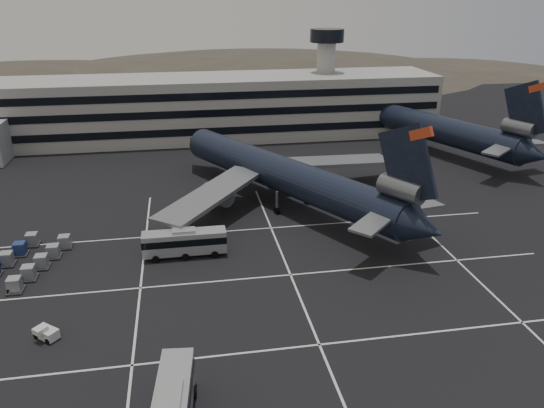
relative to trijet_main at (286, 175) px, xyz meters
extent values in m
plane|color=black|center=(-15.83, -25.98, -5.25)|extent=(260.00, 260.00, 0.00)
cube|color=silver|center=(-15.83, -35.98, -5.24)|extent=(90.00, 0.25, 0.01)
cube|color=silver|center=(-15.83, -21.98, -5.24)|extent=(90.00, 0.25, 0.01)
cube|color=silver|center=(-15.83, -7.98, -5.24)|extent=(90.00, 0.25, 0.01)
cube|color=silver|center=(-21.83, -19.98, -5.24)|extent=(0.25, 55.00, 0.01)
cube|color=silver|center=(-3.83, -19.98, -5.24)|extent=(0.25, 55.00, 0.01)
cube|color=silver|center=(18.17, -19.98, -5.24)|extent=(0.25, 55.00, 0.01)
cube|color=gray|center=(-15.83, 46.02, 1.75)|extent=(120.00, 18.00, 14.00)
cube|color=black|center=(-15.83, 36.97, -1.75)|extent=(118.00, 0.20, 1.60)
cube|color=black|center=(-15.83, 36.97, 2.25)|extent=(118.00, 0.20, 1.60)
cube|color=black|center=(-15.83, 36.97, 5.95)|extent=(118.00, 0.20, 1.60)
cylinder|color=gray|center=(19.17, 48.02, 5.75)|extent=(4.40, 4.40, 22.00)
cylinder|color=black|center=(19.17, 48.02, 17.25)|extent=(8.00, 8.00, 3.00)
ellipsoid|color=#38332B|center=(-75.83, 144.02, -15.75)|extent=(196.00, 140.00, 32.00)
ellipsoid|color=#38332B|center=(14.17, 144.02, -18.75)|extent=(252.00, 180.00, 44.00)
ellipsoid|color=#38332B|center=(94.17, 144.02, -14.25)|extent=(168.00, 120.00, 24.00)
cylinder|color=black|center=(-0.25, 0.44, -0.05)|extent=(28.64, 44.47, 5.60)
cone|color=black|center=(-13.23, 23.20, -0.05)|extent=(7.09, 6.68, 5.60)
cone|color=black|center=(12.88, -22.58, -0.05)|extent=(6.85, 6.84, 5.04)
cube|color=black|center=(11.14, -19.54, 7.35)|extent=(5.13, 8.48, 10.97)
cube|color=red|center=(11.89, -20.85, 11.55)|extent=(2.08, 3.08, 2.24)
cylinder|color=#595B60|center=(10.90, -19.11, 4.05)|extent=(5.32, 6.55, 2.70)
cube|color=slate|center=(7.00, -20.76, 0.55)|extent=(7.73, 7.38, 0.87)
cube|color=slate|center=(14.30, -16.59, 0.55)|extent=(8.12, 5.33, 0.87)
cube|color=slate|center=(-12.10, -4.02, -0.85)|extent=(17.95, 20.67, 1.75)
cylinder|color=#595B60|center=(-10.98, 0.07, -2.55)|extent=(5.07, 6.12, 2.70)
cube|color=slate|center=(9.62, 8.37, -0.85)|extent=(22.54, 8.40, 1.75)
cylinder|color=#595B60|center=(5.53, 9.49, -2.55)|extent=(5.07, 6.12, 2.70)
cylinder|color=slate|center=(-7.86, 13.78, -3.05)|extent=(0.44, 0.44, 3.00)
cylinder|color=black|center=(-7.86, 13.78, -4.70)|extent=(0.98, 1.20, 1.10)
cylinder|color=slate|center=(-2.04, -2.89, -3.05)|extent=(0.44, 0.44, 3.00)
cylinder|color=black|center=(-2.04, -2.89, -4.70)|extent=(0.98, 1.20, 1.10)
cylinder|color=slate|center=(3.52, 0.28, -3.05)|extent=(0.44, 0.44, 3.00)
cylinder|color=black|center=(3.52, 0.28, -4.70)|extent=(0.98, 1.20, 1.10)
cylinder|color=black|center=(35.99, 27.95, -0.05)|extent=(23.17, 46.60, 5.60)
cone|color=black|center=(26.17, 52.24, -0.05)|extent=(6.88, 6.27, 5.60)
cone|color=black|center=(45.91, 3.38, -0.05)|extent=(6.55, 6.52, 5.04)
cube|color=black|center=(44.60, 6.62, 7.35)|extent=(4.01, 8.97, 10.97)
cube|color=red|center=(45.16, 5.23, 11.55)|extent=(1.72, 3.20, 2.24)
cylinder|color=#595B60|center=(44.41, 7.09, 4.05)|extent=(4.75, 6.57, 2.70)
cube|color=slate|center=(40.33, 5.98, 0.55)|extent=(8.01, 6.85, 0.87)
cube|color=slate|center=(48.12, 9.12, 0.55)|extent=(7.95, 4.45, 0.87)
cylinder|color=slate|center=(35.99, 27.95, -3.05)|extent=(0.44, 0.44, 3.00)
cylinder|color=black|center=(35.99, 27.95, -4.70)|extent=(0.88, 1.21, 1.10)
cube|color=#9FA2A8|center=(-18.01, -45.08, -1.26)|extent=(2.04, 3.38, 0.37)
cylinder|color=black|center=(-18.91, -40.84, -4.74)|extent=(0.45, 1.06, 1.03)
cylinder|color=black|center=(-16.24, -41.13, -4.74)|extent=(0.45, 1.06, 1.03)
cube|color=#9FA2A8|center=(-16.43, -14.69, -3.24)|extent=(10.79, 2.46, 2.94)
cube|color=black|center=(-16.43, -14.69, -2.89)|extent=(10.85, 2.52, 0.93)
cube|color=#9FA2A8|center=(-16.43, -14.69, -1.59)|extent=(2.94, 1.57, 0.34)
cylinder|color=black|center=(-12.66, -15.92, -4.78)|extent=(0.94, 0.31, 0.94)
cylinder|color=black|center=(-12.66, -13.47, -4.78)|extent=(0.94, 0.31, 0.94)
cylinder|color=black|center=(-16.43, -15.92, -4.78)|extent=(0.94, 0.31, 0.94)
cylinder|color=black|center=(-16.43, -13.47, -4.78)|extent=(0.94, 0.31, 0.94)
cylinder|color=black|center=(-20.21, -15.92, -4.78)|extent=(0.94, 0.31, 0.94)
cylinder|color=black|center=(-20.21, -13.47, -4.78)|extent=(0.94, 0.31, 0.94)
cube|color=silver|center=(-30.50, -30.25, -4.64)|extent=(2.72, 2.59, 1.00)
cube|color=silver|center=(-30.08, -30.60, -3.97)|extent=(1.55, 1.58, 0.55)
cylinder|color=black|center=(-30.22, -31.28, -4.94)|extent=(0.63, 0.59, 0.62)
cylinder|color=black|center=(-29.43, -30.35, -4.94)|extent=(0.63, 0.59, 0.62)
cylinder|color=black|center=(-31.57, -30.14, -4.94)|extent=(0.63, 0.59, 0.62)
cylinder|color=black|center=(-30.79, -29.21, -4.94)|extent=(0.63, 0.59, 0.62)
cube|color=#2D2D30|center=(-36.05, -20.25, -5.10)|extent=(2.37, 2.55, 0.17)
cylinder|color=black|center=(-36.05, -20.25, -5.15)|extent=(0.09, 0.19, 0.19)
cube|color=#979A9F|center=(-36.05, -20.25, -4.25)|extent=(1.86, 1.86, 1.52)
cube|color=#2D2D30|center=(-35.15, -17.55, -5.10)|extent=(2.37, 2.55, 0.17)
cylinder|color=black|center=(-35.15, -17.55, -5.15)|extent=(0.09, 0.19, 0.19)
cube|color=#979A9F|center=(-35.15, -17.55, -4.25)|extent=(1.86, 1.86, 1.52)
cube|color=#2D2D30|center=(-38.75, -13.35, -5.10)|extent=(2.37, 2.55, 0.17)
cylinder|color=black|center=(-38.75, -13.35, -5.15)|extent=(0.09, 0.19, 0.19)
cube|color=#979A9F|center=(-38.75, -13.35, -4.25)|extent=(1.86, 1.86, 1.52)
cube|color=#2D2D30|center=(-34.25, -14.85, -5.10)|extent=(2.37, 2.55, 0.17)
cylinder|color=black|center=(-34.25, -14.85, -5.15)|extent=(0.09, 0.19, 0.19)
cube|color=#979A9F|center=(-34.25, -14.85, -4.25)|extent=(1.86, 1.86, 1.52)
cube|color=#2D2D30|center=(-37.85, -10.65, -5.10)|extent=(2.37, 2.55, 0.17)
cylinder|color=black|center=(-37.85, -10.65, -5.15)|extent=(0.09, 0.19, 0.19)
cube|color=navy|center=(-37.85, -10.65, -4.25)|extent=(1.86, 1.86, 1.52)
cube|color=#2D2D30|center=(-33.35, -12.15, -5.10)|extent=(2.37, 2.55, 0.17)
cylinder|color=black|center=(-33.35, -12.15, -5.15)|extent=(0.09, 0.19, 0.19)
cube|color=#979A9F|center=(-33.35, -12.15, -4.25)|extent=(1.86, 1.86, 1.52)
cube|color=#2D2D30|center=(-36.95, -7.95, -5.10)|extent=(2.37, 2.55, 0.17)
cylinder|color=black|center=(-36.95, -7.95, -5.15)|extent=(0.09, 0.19, 0.19)
cube|color=#979A9F|center=(-36.95, -7.95, -4.25)|extent=(1.86, 1.86, 1.52)
cube|color=#2D2D30|center=(-32.45, -9.45, -5.10)|extent=(2.37, 2.55, 0.17)
cylinder|color=black|center=(-32.45, -9.45, -5.15)|extent=(0.09, 0.19, 0.19)
cube|color=#979A9F|center=(-32.45, -9.45, -4.25)|extent=(1.86, 1.86, 1.52)
camera|label=1|loc=(-15.85, -77.71, 27.27)|focal=35.00mm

